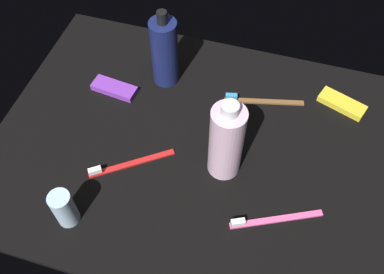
{
  "coord_description": "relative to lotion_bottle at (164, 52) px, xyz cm",
  "views": [
    {
      "loc": [
        -14.32,
        48.27,
        75.19
      ],
      "look_at": [
        0.0,
        0.0,
        3.0
      ],
      "focal_mm": 39.95,
      "sensor_mm": 36.0,
      "label": 1
    }
  ],
  "objects": [
    {
      "name": "deodorant_stick",
      "position": [
        6.23,
        39.23,
        -4.25
      ],
      "size": [
        4.09,
        4.09,
        8.55
      ],
      "primitive_type": "cylinder",
      "color": "silver",
      "rests_on": "ground_plane"
    },
    {
      "name": "toothbrush_pink",
      "position": [
        -30.39,
        28.91,
        -7.92
      ],
      "size": [
        16.79,
        8.78,
        2.1
      ],
      "color": "#E55999",
      "rests_on": "ground_plane"
    },
    {
      "name": "snack_bar_yellow",
      "position": [
        -40.62,
        -3.31,
        -7.77
      ],
      "size": [
        11.14,
        7.36,
        1.5
      ],
      "primitive_type": "cube",
      "rotation": [
        0.0,
        0.0,
        -0.35
      ],
      "color": "yellow",
      "rests_on": "ground_plane"
    },
    {
      "name": "toothbrush_brown",
      "position": [
        -22.55,
        0.91,
        -7.92
      ],
      "size": [
        17.8,
        5.29,
        2.1
      ],
      "color": "brown",
      "rests_on": "ground_plane"
    },
    {
      "name": "snack_bar_purple",
      "position": [
        10.27,
        7.05,
        -7.77
      ],
      "size": [
        10.78,
        5.15,
        1.5
      ],
      "primitive_type": "cube",
      "rotation": [
        0.0,
        0.0,
        -0.11
      ],
      "color": "purple",
      "rests_on": "ground_plane"
    },
    {
      "name": "ground_plane",
      "position": [
        -11.3,
        16.62,
        -9.12
      ],
      "size": [
        84.0,
        64.0,
        1.2
      ],
      "primitive_type": "cube",
      "color": "black"
    },
    {
      "name": "toothbrush_red",
      "position": [
        0.08,
        25.26,
        -7.92
      ],
      "size": [
        15.36,
        11.42,
        2.1
      ],
      "color": "red",
      "rests_on": "ground_plane"
    },
    {
      "name": "lotion_bottle",
      "position": [
        0.0,
        0.0,
        0.0
      ],
      "size": [
        6.03,
        6.03,
        19.42
      ],
      "color": "#161E50",
      "rests_on": "ground_plane"
    },
    {
      "name": "bodywash_bottle",
      "position": [
        -18.95,
        19.82,
        0.57
      ],
      "size": [
        6.57,
        6.57,
        19.81
      ],
      "color": "silver",
      "rests_on": "ground_plane"
    }
  ]
}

